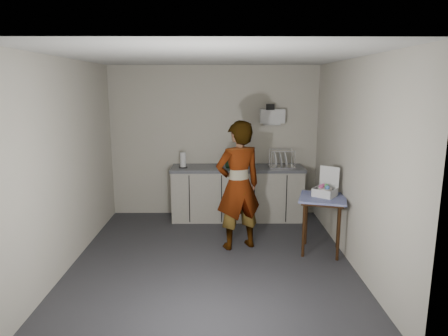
{
  "coord_description": "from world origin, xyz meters",
  "views": [
    {
      "loc": [
        0.13,
        -4.92,
        2.27
      ],
      "look_at": [
        0.16,
        0.45,
        1.15
      ],
      "focal_mm": 32.0,
      "sensor_mm": 36.0,
      "label": 1
    }
  ],
  "objects_px": {
    "side_table": "(323,204)",
    "soap_bottle": "(229,158)",
    "soda_can": "(239,163)",
    "dish_rack": "(281,163)",
    "paper_towel": "(183,160)",
    "dark_bottle": "(229,159)",
    "standing_man": "(238,186)",
    "kitchen_counter": "(237,194)",
    "bakery_box": "(325,190)"
  },
  "relations": [
    {
      "from": "side_table",
      "to": "soap_bottle",
      "type": "distance_m",
      "value": 1.88
    },
    {
      "from": "soda_can",
      "to": "dish_rack",
      "type": "distance_m",
      "value": 0.71
    },
    {
      "from": "paper_towel",
      "to": "dark_bottle",
      "type": "bearing_deg",
      "value": 4.96
    },
    {
      "from": "standing_man",
      "to": "kitchen_counter",
      "type": "bearing_deg",
      "value": -113.65
    },
    {
      "from": "standing_man",
      "to": "dark_bottle",
      "type": "relative_size",
      "value": 7.23
    },
    {
      "from": "kitchen_counter",
      "to": "paper_towel",
      "type": "xyz_separation_m",
      "value": [
        -0.91,
        -0.04,
        0.61
      ]
    },
    {
      "from": "side_table",
      "to": "standing_man",
      "type": "distance_m",
      "value": 1.17
    },
    {
      "from": "soap_bottle",
      "to": "soda_can",
      "type": "height_order",
      "value": "soap_bottle"
    },
    {
      "from": "soap_bottle",
      "to": "dark_bottle",
      "type": "bearing_deg",
      "value": 92.49
    },
    {
      "from": "standing_man",
      "to": "dish_rack",
      "type": "bearing_deg",
      "value": -144.25
    },
    {
      "from": "dark_bottle",
      "to": "paper_towel",
      "type": "xyz_separation_m",
      "value": [
        -0.76,
        -0.07,
        -0.0
      ]
    },
    {
      "from": "soda_can",
      "to": "standing_man",
      "type": "bearing_deg",
      "value": -93.18
    },
    {
      "from": "side_table",
      "to": "bakery_box",
      "type": "relative_size",
      "value": 2.01
    },
    {
      "from": "dish_rack",
      "to": "dark_bottle",
      "type": "bearing_deg",
      "value": 175.67
    },
    {
      "from": "side_table",
      "to": "dish_rack",
      "type": "height_order",
      "value": "dish_rack"
    },
    {
      "from": "soda_can",
      "to": "paper_towel",
      "type": "bearing_deg",
      "value": -174.46
    },
    {
      "from": "standing_man",
      "to": "bakery_box",
      "type": "xyz_separation_m",
      "value": [
        1.18,
        -0.11,
        -0.03
      ]
    },
    {
      "from": "side_table",
      "to": "soap_bottle",
      "type": "relative_size",
      "value": 2.36
    },
    {
      "from": "paper_towel",
      "to": "soap_bottle",
      "type": "bearing_deg",
      "value": -2.89
    },
    {
      "from": "soap_bottle",
      "to": "paper_towel",
      "type": "distance_m",
      "value": 0.77
    },
    {
      "from": "side_table",
      "to": "dish_rack",
      "type": "distance_m",
      "value": 1.47
    },
    {
      "from": "standing_man",
      "to": "soap_bottle",
      "type": "bearing_deg",
      "value": -106.69
    },
    {
      "from": "kitchen_counter",
      "to": "dish_rack",
      "type": "xyz_separation_m",
      "value": [
        0.73,
        -0.04,
        0.55
      ]
    },
    {
      "from": "kitchen_counter",
      "to": "soda_can",
      "type": "bearing_deg",
      "value": 55.31
    },
    {
      "from": "standing_man",
      "to": "bakery_box",
      "type": "distance_m",
      "value": 1.19
    },
    {
      "from": "side_table",
      "to": "bakery_box",
      "type": "xyz_separation_m",
      "value": [
        0.04,
        0.07,
        0.19
      ]
    },
    {
      "from": "kitchen_counter",
      "to": "standing_man",
      "type": "relative_size",
      "value": 1.24
    },
    {
      "from": "standing_man",
      "to": "soda_can",
      "type": "bearing_deg",
      "value": -115.08
    },
    {
      "from": "side_table",
      "to": "paper_towel",
      "type": "distance_m",
      "value": 2.48
    },
    {
      "from": "kitchen_counter",
      "to": "side_table",
      "type": "distance_m",
      "value": 1.83
    },
    {
      "from": "standing_man",
      "to": "soda_can",
      "type": "xyz_separation_m",
      "value": [
        0.07,
        1.31,
        0.06
      ]
    },
    {
      "from": "soap_bottle",
      "to": "dark_bottle",
      "type": "height_order",
      "value": "soap_bottle"
    },
    {
      "from": "kitchen_counter",
      "to": "side_table",
      "type": "relative_size",
      "value": 2.85
    },
    {
      "from": "kitchen_counter",
      "to": "dish_rack",
      "type": "bearing_deg",
      "value": -3.35
    },
    {
      "from": "kitchen_counter",
      "to": "soap_bottle",
      "type": "xyz_separation_m",
      "value": [
        -0.15,
        -0.08,
        0.65
      ]
    },
    {
      "from": "kitchen_counter",
      "to": "standing_man",
      "type": "distance_m",
      "value": 1.35
    },
    {
      "from": "side_table",
      "to": "soda_can",
      "type": "bearing_deg",
      "value": 141.45
    },
    {
      "from": "side_table",
      "to": "soda_can",
      "type": "height_order",
      "value": "soda_can"
    },
    {
      "from": "soda_can",
      "to": "paper_towel",
      "type": "xyz_separation_m",
      "value": [
        -0.95,
        -0.09,
        0.07
      ]
    },
    {
      "from": "soda_can",
      "to": "bakery_box",
      "type": "bearing_deg",
      "value": -52.01
    },
    {
      "from": "soap_bottle",
      "to": "dark_bottle",
      "type": "xyz_separation_m",
      "value": [
        -0.0,
        0.11,
        -0.04
      ]
    },
    {
      "from": "kitchen_counter",
      "to": "soda_can",
      "type": "distance_m",
      "value": 0.54
    },
    {
      "from": "kitchen_counter",
      "to": "soda_can",
      "type": "relative_size",
      "value": 19.67
    },
    {
      "from": "soap_bottle",
      "to": "paper_towel",
      "type": "xyz_separation_m",
      "value": [
        -0.77,
        0.04,
        -0.05
      ]
    },
    {
      "from": "side_table",
      "to": "standing_man",
      "type": "relative_size",
      "value": 0.44
    },
    {
      "from": "soap_bottle",
      "to": "paper_towel",
      "type": "height_order",
      "value": "soap_bottle"
    },
    {
      "from": "soap_bottle",
      "to": "soda_can",
      "type": "distance_m",
      "value": 0.25
    },
    {
      "from": "soap_bottle",
      "to": "side_table",
      "type": "bearing_deg",
      "value": -47.44
    },
    {
      "from": "soap_bottle",
      "to": "bakery_box",
      "type": "relative_size",
      "value": 0.85
    },
    {
      "from": "soap_bottle",
      "to": "dark_bottle",
      "type": "distance_m",
      "value": 0.11
    }
  ]
}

